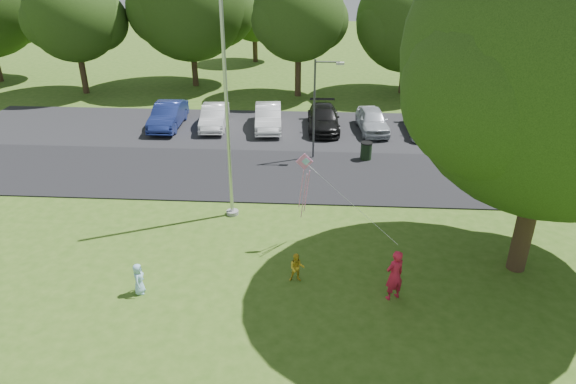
# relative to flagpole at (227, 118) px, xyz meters

# --- Properties ---
(ground) EXTENTS (120.00, 120.00, 0.00)m
(ground) POSITION_rel_flagpole_xyz_m (3.50, -5.00, -4.17)
(ground) COLOR #335516
(ground) RESTS_ON ground
(park_road) EXTENTS (60.00, 6.00, 0.06)m
(park_road) POSITION_rel_flagpole_xyz_m (3.50, 4.00, -4.14)
(park_road) COLOR black
(park_road) RESTS_ON ground
(parking_strip) EXTENTS (42.00, 7.00, 0.06)m
(parking_strip) POSITION_rel_flagpole_xyz_m (3.50, 10.50, -4.14)
(parking_strip) COLOR black
(parking_strip) RESTS_ON ground
(flagpole) EXTENTS (0.50, 0.50, 10.00)m
(flagpole) POSITION_rel_flagpole_xyz_m (0.00, 0.00, 0.00)
(flagpole) COLOR #B7BABF
(flagpole) RESTS_ON ground
(street_lamp) EXTENTS (1.44, 0.19, 5.11)m
(street_lamp) POSITION_rel_flagpole_xyz_m (3.44, 6.26, -1.10)
(street_lamp) COLOR #3F3F44
(street_lamp) RESTS_ON ground
(trash_can) EXTENTS (0.61, 0.61, 0.97)m
(trash_can) POSITION_rel_flagpole_xyz_m (5.95, 6.16, -3.68)
(trash_can) COLOR black
(trash_can) RESTS_ON ground
(big_tree) EXTENTS (9.87, 9.35, 11.86)m
(big_tree) POSITION_rel_flagpole_xyz_m (10.37, -3.31, 2.78)
(big_tree) COLOR #332316
(big_tree) RESTS_ON ground
(tree_row) EXTENTS (64.35, 11.94, 10.88)m
(tree_row) POSITION_rel_flagpole_xyz_m (5.09, 19.23, 1.55)
(tree_row) COLOR #332316
(tree_row) RESTS_ON ground
(horizon_trees) EXTENTS (77.46, 7.20, 7.02)m
(horizon_trees) POSITION_rel_flagpole_xyz_m (7.56, 28.88, 0.14)
(horizon_trees) COLOR #332316
(horizon_trees) RESTS_ON ground
(parked_cars) EXTENTS (19.78, 4.71, 1.44)m
(parked_cars) POSITION_rel_flagpole_xyz_m (3.75, 10.51, -3.44)
(parked_cars) COLOR navy
(parked_cars) RESTS_ON ground
(woman) EXTENTS (0.77, 0.68, 1.76)m
(woman) POSITION_rel_flagpole_xyz_m (5.97, -5.17, -3.28)
(woman) COLOR red
(woman) RESTS_ON ground
(child_yellow) EXTENTS (0.53, 0.42, 1.04)m
(child_yellow) POSITION_rel_flagpole_xyz_m (2.89, -4.44, -3.65)
(child_yellow) COLOR gold
(child_yellow) RESTS_ON ground
(child_blue) EXTENTS (0.39, 0.56, 1.08)m
(child_blue) POSITION_rel_flagpole_xyz_m (-2.14, -5.40, -3.63)
(child_blue) COLOR #93C5E1
(child_blue) RESTS_ON ground
(kite) EXTENTS (3.26, 3.43, 2.67)m
(kite) POSITION_rel_flagpole_xyz_m (3.07, -2.05, -1.31)
(kite) COLOR pink
(kite) RESTS_ON ground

